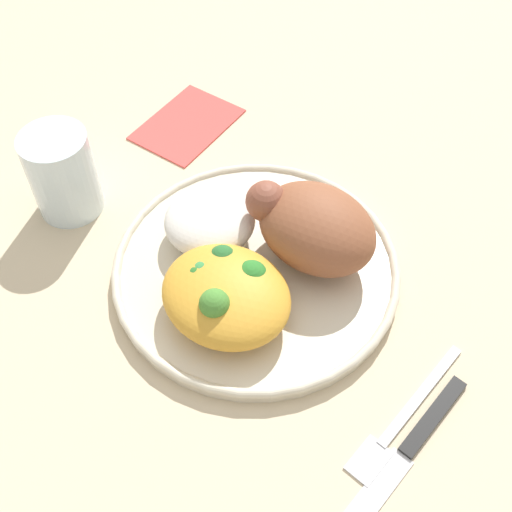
{
  "coord_description": "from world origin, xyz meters",
  "views": [
    {
      "loc": [
        -0.22,
        0.26,
        0.47
      ],
      "look_at": [
        0.0,
        0.0,
        0.03
      ],
      "focal_mm": 45.03,
      "sensor_mm": 36.0,
      "label": 1
    }
  ],
  "objects_px": {
    "plate": "(256,268)",
    "mac_cheese_with_broccoli": "(226,293)",
    "rice_pile": "(213,218)",
    "knife": "(405,453)",
    "roasted_chicken": "(313,226)",
    "fork": "(403,417)",
    "napkin": "(187,124)",
    "water_glass": "(62,174)"
  },
  "relations": [
    {
      "from": "plate",
      "to": "mac_cheese_with_broccoli",
      "type": "height_order",
      "value": "mac_cheese_with_broccoli"
    },
    {
      "from": "rice_pile",
      "to": "knife",
      "type": "xyz_separation_m",
      "value": [
        -0.25,
        0.06,
        -0.03
      ]
    },
    {
      "from": "roasted_chicken",
      "to": "fork",
      "type": "distance_m",
      "value": 0.17
    },
    {
      "from": "rice_pile",
      "to": "mac_cheese_with_broccoli",
      "type": "height_order",
      "value": "mac_cheese_with_broccoli"
    },
    {
      "from": "roasted_chicken",
      "to": "fork",
      "type": "relative_size",
      "value": 0.83
    },
    {
      "from": "mac_cheese_with_broccoli",
      "to": "knife",
      "type": "bearing_deg",
      "value": 178.08
    },
    {
      "from": "knife",
      "to": "napkin",
      "type": "relative_size",
      "value": 1.71
    },
    {
      "from": "plate",
      "to": "water_glass",
      "type": "relative_size",
      "value": 2.96
    },
    {
      "from": "plate",
      "to": "napkin",
      "type": "bearing_deg",
      "value": -29.85
    },
    {
      "from": "roasted_chicken",
      "to": "water_glass",
      "type": "height_order",
      "value": "water_glass"
    },
    {
      "from": "rice_pile",
      "to": "knife",
      "type": "height_order",
      "value": "rice_pile"
    },
    {
      "from": "water_glass",
      "to": "plate",
      "type": "bearing_deg",
      "value": -165.19
    },
    {
      "from": "fork",
      "to": "knife",
      "type": "distance_m",
      "value": 0.03
    },
    {
      "from": "plate",
      "to": "rice_pile",
      "type": "height_order",
      "value": "rice_pile"
    },
    {
      "from": "roasted_chicken",
      "to": "mac_cheese_with_broccoli",
      "type": "distance_m",
      "value": 0.1
    },
    {
      "from": "water_glass",
      "to": "napkin",
      "type": "height_order",
      "value": "water_glass"
    },
    {
      "from": "mac_cheese_with_broccoli",
      "to": "knife",
      "type": "xyz_separation_m",
      "value": [
        -0.18,
        0.01,
        -0.03
      ]
    },
    {
      "from": "water_glass",
      "to": "fork",
      "type": "bearing_deg",
      "value": -177.44
    },
    {
      "from": "knife",
      "to": "water_glass",
      "type": "bearing_deg",
      "value": -1.0
    },
    {
      "from": "fork",
      "to": "knife",
      "type": "bearing_deg",
      "value": 125.08
    },
    {
      "from": "plate",
      "to": "roasted_chicken",
      "type": "height_order",
      "value": "roasted_chicken"
    },
    {
      "from": "roasted_chicken",
      "to": "fork",
      "type": "height_order",
      "value": "roasted_chicken"
    },
    {
      "from": "plate",
      "to": "knife",
      "type": "bearing_deg",
      "value": 163.29
    },
    {
      "from": "water_glass",
      "to": "napkin",
      "type": "distance_m",
      "value": 0.16
    },
    {
      "from": "plate",
      "to": "rice_pile",
      "type": "bearing_deg",
      "value": -3.97
    },
    {
      "from": "napkin",
      "to": "plate",
      "type": "bearing_deg",
      "value": 150.15
    },
    {
      "from": "mac_cheese_with_broccoli",
      "to": "knife",
      "type": "height_order",
      "value": "mac_cheese_with_broccoli"
    },
    {
      "from": "plate",
      "to": "roasted_chicken",
      "type": "bearing_deg",
      "value": -123.44
    },
    {
      "from": "mac_cheese_with_broccoli",
      "to": "water_glass",
      "type": "distance_m",
      "value": 0.2
    },
    {
      "from": "napkin",
      "to": "water_glass",
      "type": "bearing_deg",
      "value": 88.35
    },
    {
      "from": "knife",
      "to": "plate",
      "type": "bearing_deg",
      "value": -16.71
    },
    {
      "from": "plate",
      "to": "rice_pile",
      "type": "xyz_separation_m",
      "value": [
        0.05,
        -0.0,
        0.03
      ]
    },
    {
      "from": "knife",
      "to": "napkin",
      "type": "bearing_deg",
      "value": -23.54
    },
    {
      "from": "plate",
      "to": "fork",
      "type": "height_order",
      "value": "plate"
    },
    {
      "from": "plate",
      "to": "fork",
      "type": "relative_size",
      "value": 1.8
    },
    {
      "from": "rice_pile",
      "to": "plate",
      "type": "bearing_deg",
      "value": 176.03
    },
    {
      "from": "rice_pile",
      "to": "mac_cheese_with_broccoli",
      "type": "bearing_deg",
      "value": 139.53
    },
    {
      "from": "plate",
      "to": "mac_cheese_with_broccoli",
      "type": "bearing_deg",
      "value": 102.02
    },
    {
      "from": "plate",
      "to": "roasted_chicken",
      "type": "relative_size",
      "value": 2.17
    },
    {
      "from": "roasted_chicken",
      "to": "napkin",
      "type": "xyz_separation_m",
      "value": [
        0.22,
        -0.07,
        -0.05
      ]
    },
    {
      "from": "roasted_chicken",
      "to": "rice_pile",
      "type": "relative_size",
      "value": 1.43
    },
    {
      "from": "roasted_chicken",
      "to": "knife",
      "type": "bearing_deg",
      "value": 148.5
    }
  ]
}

